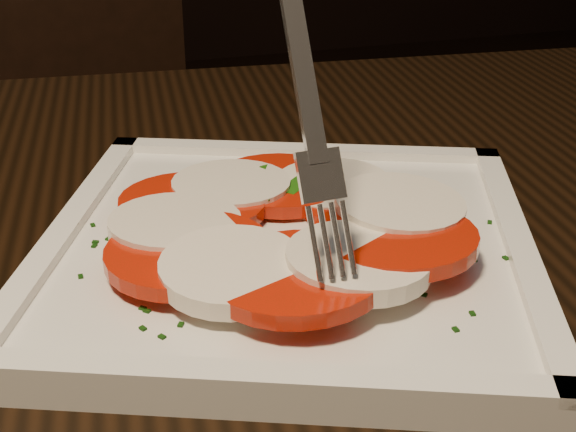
{
  "coord_description": "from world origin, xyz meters",
  "views": [
    {
      "loc": [
        -0.22,
        -0.5,
        0.98
      ],
      "look_at": [
        -0.1,
        -0.11,
        0.78
      ],
      "focal_mm": 50.0,
      "sensor_mm": 36.0,
      "label": 1
    }
  ],
  "objects_px": {
    "table": "(219,403)",
    "fork": "(293,62)",
    "plate": "(288,251)",
    "chair": "(73,151)"
  },
  "relations": [
    {
      "from": "table",
      "to": "plate",
      "type": "relative_size",
      "value": 4.69
    },
    {
      "from": "plate",
      "to": "fork",
      "type": "relative_size",
      "value": 1.56
    },
    {
      "from": "table",
      "to": "chair",
      "type": "height_order",
      "value": "chair"
    },
    {
      "from": "table",
      "to": "chair",
      "type": "distance_m",
      "value": 0.77
    },
    {
      "from": "table",
      "to": "fork",
      "type": "relative_size",
      "value": 7.33
    },
    {
      "from": "table",
      "to": "fork",
      "type": "height_order",
      "value": "fork"
    },
    {
      "from": "chair",
      "to": "plate",
      "type": "bearing_deg",
      "value": -91.72
    },
    {
      "from": "chair",
      "to": "plate",
      "type": "height_order",
      "value": "chair"
    },
    {
      "from": "plate",
      "to": "fork",
      "type": "bearing_deg",
      "value": -101.89
    },
    {
      "from": "chair",
      "to": "fork",
      "type": "bearing_deg",
      "value": -92.34
    }
  ]
}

